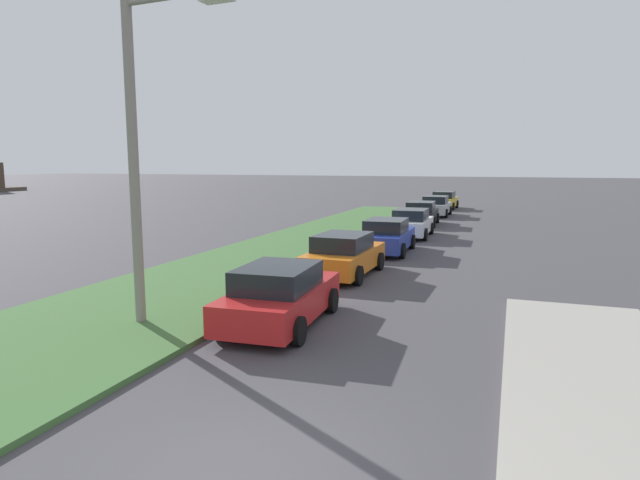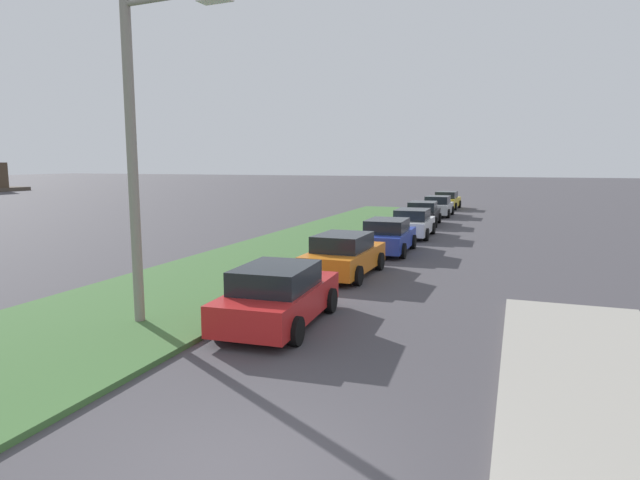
# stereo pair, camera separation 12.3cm
# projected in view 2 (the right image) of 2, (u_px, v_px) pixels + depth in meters

# --- Properties ---
(grass_median) EXTENTS (60.00, 6.00, 0.12)m
(grass_median) POSITION_uv_depth(u_px,v_px,m) (216.00, 278.00, 18.07)
(grass_median) COLOR #3D6633
(grass_median) RESTS_ON ground
(parked_car_red) EXTENTS (4.39, 2.19, 1.47)m
(parked_car_red) POSITION_uv_depth(u_px,v_px,m) (278.00, 296.00, 12.94)
(parked_car_red) COLOR red
(parked_car_red) RESTS_ON ground
(parked_car_orange) EXTENTS (4.33, 2.08, 1.47)m
(parked_car_orange) POSITION_uv_depth(u_px,v_px,m) (344.00, 255.00, 18.60)
(parked_car_orange) COLOR orange
(parked_car_orange) RESTS_ON ground
(parked_car_blue) EXTENTS (4.35, 2.12, 1.47)m
(parked_car_blue) POSITION_uv_depth(u_px,v_px,m) (388.00, 236.00, 23.37)
(parked_car_blue) COLOR #23389E
(parked_car_blue) RESTS_ON ground
(parked_car_white) EXTENTS (4.34, 2.10, 1.47)m
(parked_car_white) POSITION_uv_depth(u_px,v_px,m) (413.00, 223.00, 28.38)
(parked_car_white) COLOR silver
(parked_car_white) RESTS_ON ground
(parked_car_black) EXTENTS (4.38, 2.18, 1.47)m
(parked_car_black) POSITION_uv_depth(u_px,v_px,m) (423.00, 214.00, 33.79)
(parked_car_black) COLOR black
(parked_car_black) RESTS_ON ground
(parked_car_silver) EXTENTS (4.31, 2.04, 1.47)m
(parked_car_silver) POSITION_uv_depth(u_px,v_px,m) (438.00, 206.00, 39.49)
(parked_car_silver) COLOR #B2B5BA
(parked_car_silver) RESTS_ON ground
(parked_car_yellow) EXTENTS (4.34, 2.10, 1.47)m
(parked_car_yellow) POSITION_uv_depth(u_px,v_px,m) (447.00, 200.00, 45.64)
(parked_car_yellow) COLOR gold
(parked_car_yellow) RESTS_ON ground
(streetlight) EXTENTS (0.50, 2.88, 7.50)m
(streetlight) POSITION_uv_depth(u_px,v_px,m) (143.00, 140.00, 12.23)
(streetlight) COLOR gray
(streetlight) RESTS_ON ground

